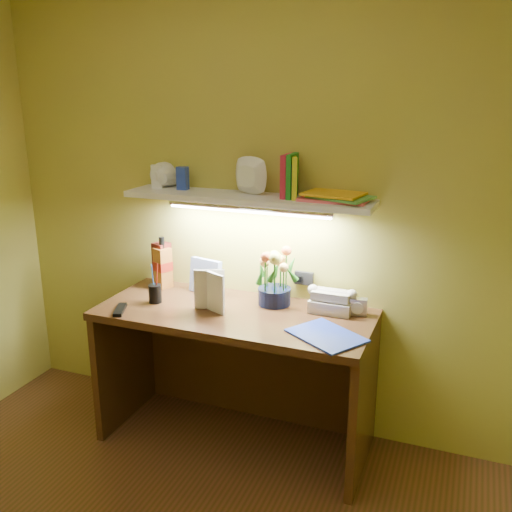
{
  "coord_description": "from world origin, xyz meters",
  "views": [
    {
      "loc": [
        1.08,
        -1.27,
        1.84
      ],
      "look_at": [
        0.06,
        1.35,
        1.01
      ],
      "focal_mm": 40.0,
      "sensor_mm": 36.0,
      "label": 1
    }
  ],
  "objects_px": {
    "telephone": "(332,299)",
    "whisky_bottle": "(163,262)",
    "desk": "(235,377)",
    "flower_bouquet": "(275,276)",
    "desk_clock": "(358,307)"
  },
  "relations": [
    {
      "from": "whisky_bottle",
      "to": "flower_bouquet",
      "type": "bearing_deg",
      "value": -1.66
    },
    {
      "from": "desk_clock",
      "to": "telephone",
      "type": "bearing_deg",
      "value": 168.74
    },
    {
      "from": "whisky_bottle",
      "to": "desk_clock",
      "type": "bearing_deg",
      "value": -0.59
    },
    {
      "from": "desk",
      "to": "desk_clock",
      "type": "xyz_separation_m",
      "value": [
        0.59,
        0.18,
        0.42
      ]
    },
    {
      "from": "desk_clock",
      "to": "flower_bouquet",
      "type": "bearing_deg",
      "value": 171.63
    },
    {
      "from": "flower_bouquet",
      "to": "whisky_bottle",
      "type": "xyz_separation_m",
      "value": [
        -0.67,
        0.02,
        -0.01
      ]
    },
    {
      "from": "telephone",
      "to": "desk_clock",
      "type": "distance_m",
      "value": 0.14
    },
    {
      "from": "desk_clock",
      "to": "whisky_bottle",
      "type": "height_order",
      "value": "whisky_bottle"
    },
    {
      "from": "desk_clock",
      "to": "whisky_bottle",
      "type": "distance_m",
      "value": 1.12
    },
    {
      "from": "desk",
      "to": "telephone",
      "type": "bearing_deg",
      "value": 21.86
    },
    {
      "from": "desk",
      "to": "flower_bouquet",
      "type": "height_order",
      "value": "flower_bouquet"
    },
    {
      "from": "telephone",
      "to": "whisky_bottle",
      "type": "relative_size",
      "value": 0.72
    },
    {
      "from": "telephone",
      "to": "flower_bouquet",
      "type": "bearing_deg",
      "value": -177.3
    },
    {
      "from": "desk",
      "to": "telephone",
      "type": "relative_size",
      "value": 6.63
    },
    {
      "from": "desk",
      "to": "flower_bouquet",
      "type": "relative_size",
      "value": 4.61
    }
  ]
}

